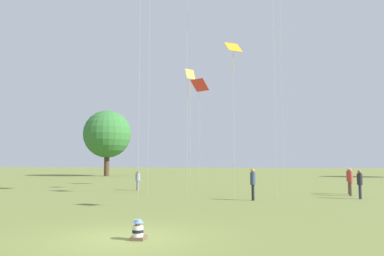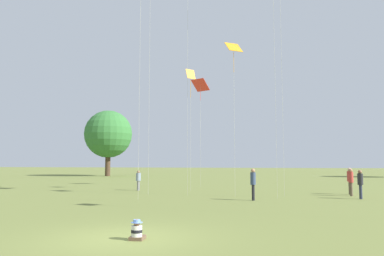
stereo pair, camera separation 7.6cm
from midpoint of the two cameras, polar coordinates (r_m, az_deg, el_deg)
name	(u,v)px [view 1 (the left image)]	position (r m, az deg, el deg)	size (l,w,h in m)	color
ground_plane	(123,238)	(11.55, -10.63, -16.18)	(300.00, 300.00, 0.00)	olive
seated_toddler	(138,231)	(11.19, -8.42, -15.30)	(0.41, 0.51, 0.59)	brown
person_standing_0	(138,179)	(30.18, -8.33, -7.66)	(0.52, 0.52, 1.57)	slate
person_standing_1	(349,178)	(28.40, 22.74, -7.09)	(0.41, 0.41, 1.83)	brown
person_standing_2	(253,181)	(22.36, 9.16, -7.96)	(0.35, 0.35, 1.85)	black
person_standing_3	(350,179)	(27.07, 22.90, -7.20)	(0.37, 0.37, 1.81)	brown
person_standing_4	(360,181)	(25.08, 24.12, -7.44)	(0.45, 0.45, 1.75)	#282D42
kite_3	(200,86)	(35.38, 1.13, 6.35)	(1.76, 1.59, 9.95)	red
kite_4	(233,51)	(25.54, 6.23, 11.53)	(1.25, 1.18, 10.24)	orange
kite_8	(190,79)	(29.93, -0.36, 7.49)	(0.72, 0.79, 9.60)	orange
distant_tree_0	(107,134)	(63.37, -12.82, -0.93)	(7.82, 7.82, 10.81)	#473323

